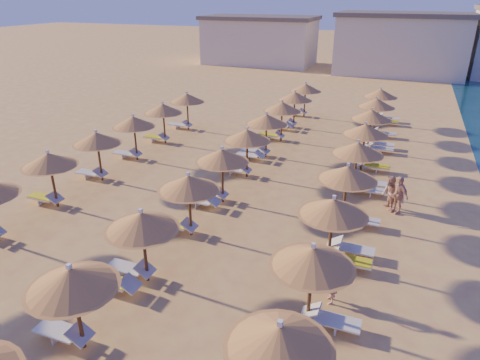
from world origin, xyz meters
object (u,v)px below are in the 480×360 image
at_px(parasol_row_east, 347,174).
at_px(beachgoer_c, 398,195).
at_px(beachgoer_b, 390,193).
at_px(beachgoer_a, 332,283).
at_px(parasol_row_west, 222,157).

bearing_deg(parasol_row_east, beachgoer_c, 41.55).
relative_size(beachgoer_b, beachgoer_c, 0.92).
height_order(parasol_row_east, beachgoer_b, parasol_row_east).
distance_m(beachgoer_b, beachgoer_a, 7.75).
distance_m(parasol_row_east, beachgoer_a, 5.78).
xyz_separation_m(parasol_row_east, parasol_row_west, (-5.82, 0.00, 0.00)).
relative_size(parasol_row_west, beachgoer_b, 21.49).
bearing_deg(beachgoer_a, parasol_row_east, 164.70).
xyz_separation_m(parasol_row_west, beachgoer_c, (7.99, 1.92, -1.45)).
height_order(beachgoer_b, beachgoer_c, beachgoer_c).
bearing_deg(parasol_row_west, beachgoer_a, -41.24).
height_order(parasol_row_east, beachgoer_c, parasol_row_east).
distance_m(parasol_row_west, beachgoer_a, 8.54).
distance_m(beachgoer_b, beachgoer_c, 0.41).
relative_size(parasol_row_east, beachgoer_a, 23.57).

